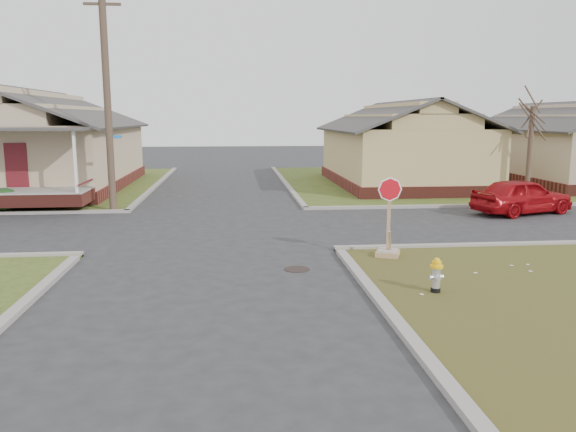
{
  "coord_description": "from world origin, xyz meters",
  "views": [
    {
      "loc": [
        0.65,
        -14.04,
        3.77
      ],
      "look_at": [
        2.12,
        1.0,
        1.1
      ],
      "focal_mm": 35.0,
      "sensor_mm": 36.0,
      "label": 1
    }
  ],
  "objects": [
    {
      "name": "tree_mid_right",
      "position": [
        14.0,
        10.2,
        2.15
      ],
      "size": [
        0.22,
        0.22,
        4.2
      ],
      "primitive_type": "cylinder",
      "color": "#433026",
      "rests_on": "verge_far_right"
    },
    {
      "name": "side_house_tan",
      "position": [
        20.0,
        16.5,
        2.19
      ],
      "size": [
        7.6,
        11.6,
        4.7
      ],
      "color": "maroon",
      "rests_on": "ground"
    },
    {
      "name": "stop_sign",
      "position": [
        4.79,
        0.43,
        0.51
      ],
      "size": [
        0.61,
        0.6,
        2.16
      ],
      "rotation": [
        0.0,
        0.0,
        -0.4
      ],
      "color": "tan",
      "rests_on": "ground"
    },
    {
      "name": "curbs",
      "position": [
        0.0,
        5.0,
        0.0
      ],
      "size": [
        80.0,
        40.0,
        0.12
      ],
      "primitive_type": null,
      "color": "gray",
      "rests_on": "ground"
    },
    {
      "name": "ground",
      "position": [
        0.0,
        0.0,
        0.0
      ],
      "size": [
        120.0,
        120.0,
        0.0
      ],
      "primitive_type": "plane",
      "color": "#28282B",
      "rests_on": "ground"
    },
    {
      "name": "corner_house",
      "position": [
        -10.0,
        16.68,
        2.28
      ],
      "size": [
        10.1,
        15.5,
        5.3
      ],
      "color": "maroon",
      "rests_on": "ground"
    },
    {
      "name": "hedge_right",
      "position": [
        -8.43,
        8.99,
        0.55
      ],
      "size": [
        1.3,
        1.06,
        0.99
      ],
      "primitive_type": "ellipsoid",
      "color": "#143714",
      "rests_on": "verge_far_left"
    },
    {
      "name": "red_sedan",
      "position": [
        11.95,
        6.81,
        0.71
      ],
      "size": [
        4.46,
        2.84,
        1.41
      ],
      "primitive_type": "imported",
      "rotation": [
        0.0,
        0.0,
        1.87
      ],
      "color": "#A00B10",
      "rests_on": "ground"
    },
    {
      "name": "side_house_yellow",
      "position": [
        10.0,
        16.5,
        2.19
      ],
      "size": [
        7.6,
        11.6,
        4.7
      ],
      "color": "maroon",
      "rests_on": "ground"
    },
    {
      "name": "fire_hydrant",
      "position": [
        4.95,
        -2.77,
        0.47
      ],
      "size": [
        0.28,
        0.28,
        0.76
      ],
      "rotation": [
        0.0,
        0.0,
        0.14
      ],
      "color": "black",
      "rests_on": "ground"
    },
    {
      "name": "manhole",
      "position": [
        2.2,
        -0.5,
        0.01
      ],
      "size": [
        0.64,
        0.64,
        0.01
      ],
      "primitive_type": "cylinder",
      "color": "black",
      "rests_on": "ground"
    },
    {
      "name": "utility_pole",
      "position": [
        -4.2,
        8.9,
        4.66
      ],
      "size": [
        1.8,
        0.28,
        9.0
      ],
      "color": "#433026",
      "rests_on": "ground"
    }
  ]
}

